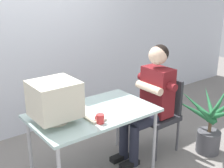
{
  "coord_description": "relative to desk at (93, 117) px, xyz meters",
  "views": [
    {
      "loc": [
        -1.52,
        -2.31,
        1.98
      ],
      "look_at": [
        0.24,
        0.0,
        0.99
      ],
      "focal_mm": 47.17,
      "sensor_mm": 36.0,
      "label": 1
    }
  ],
  "objects": [
    {
      "name": "desk",
      "position": [
        0.0,
        0.0,
        0.0
      ],
      "size": [
        1.28,
        0.77,
        0.74
      ],
      "color": "#B7B7BC",
      "rests_on": "ground_plane"
    },
    {
      "name": "keyboard",
      "position": [
        -0.08,
        -0.01,
        0.07
      ],
      "size": [
        0.17,
        0.48,
        0.03
      ],
      "color": "beige",
      "rests_on": "desk"
    },
    {
      "name": "crt_monitor",
      "position": [
        -0.41,
        0.02,
        0.29
      ],
      "size": [
        0.43,
        0.39,
        0.4
      ],
      "color": "beige",
      "rests_on": "desk"
    },
    {
      "name": "person_seated",
      "position": [
        0.77,
        -0.05,
        0.05
      ],
      "size": [
        0.72,
        0.57,
        1.34
      ],
      "color": "maroon",
      "rests_on": "ground_plane"
    },
    {
      "name": "office_chair",
      "position": [
        0.96,
        -0.05,
        -0.17
      ],
      "size": [
        0.43,
        0.43,
        0.91
      ],
      "color": "#4C4C51",
      "rests_on": "ground_plane"
    },
    {
      "name": "desk_mug",
      "position": [
        -0.09,
        -0.25,
        0.1
      ],
      "size": [
        0.07,
        0.08,
        0.09
      ],
      "color": "red",
      "rests_on": "desk"
    },
    {
      "name": "potted_plant",
      "position": [
        1.37,
        -0.48,
        -0.31
      ],
      "size": [
        0.79,
        0.86,
        0.84
      ],
      "color": "#4C4C51",
      "rests_on": "ground_plane"
    },
    {
      "name": "wall_back",
      "position": [
        0.3,
        1.4,
        0.81
      ],
      "size": [
        8.0,
        0.1,
        3.0
      ],
      "primitive_type": "cube",
      "color": "silver",
      "rests_on": "ground_plane"
    }
  ]
}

